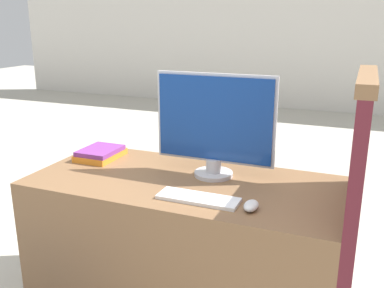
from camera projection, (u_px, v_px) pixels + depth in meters
The scene contains 7 objects.
wall_back at pixel (321, 26), 6.98m from camera, with size 12.00×0.06×2.80m.
desk at pixel (184, 249), 2.18m from camera, with size 1.50×0.71×0.76m.
carrel_divider at pixel (350, 228), 1.79m from camera, with size 0.07×0.64×1.31m.
monitor at pixel (214, 124), 2.06m from camera, with size 0.60×0.19×0.51m.
keyboard at pixel (198, 198), 1.84m from camera, with size 0.36×0.12×0.02m.
mouse at pixel (251, 206), 1.74m from camera, with size 0.06×0.10×0.04m.
book_stack at pixel (100, 153), 2.39m from camera, with size 0.20×0.26×0.06m.
Camera 1 is at (0.77, -1.43, 1.51)m, focal length 40.00 mm.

